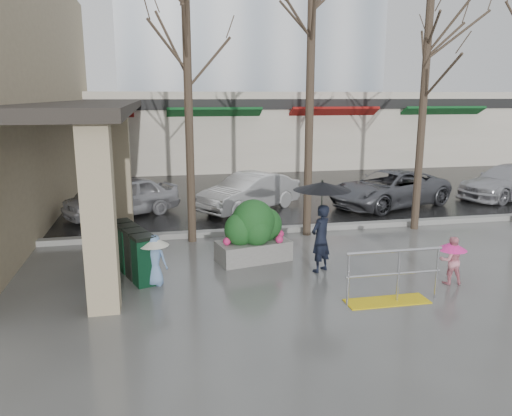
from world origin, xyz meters
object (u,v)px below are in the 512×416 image
object	(u,v)px
car_d	(508,182)
tree_west	(187,43)
tree_mideast	(427,56)
tree_midwest	(311,39)
planter	(254,231)
news_boxes	(132,251)
car_c	(389,189)
child_pink	(451,256)
car_a	(121,197)
car_b	(249,192)
woman	(321,213)
child_blue	(154,255)
handrail	(391,283)

from	to	relation	value
car_d	tree_west	bearing A→B (deg)	-91.95
tree_west	tree_mideast	bearing A→B (deg)	0.00
tree_midwest	planter	world-z (taller)	tree_midwest
tree_midwest	car_d	world-z (taller)	tree_midwest
news_boxes	car_c	distance (m)	10.06
child_pink	news_boxes	distance (m)	6.73
car_a	car_b	distance (m)	4.19
woman	planter	world-z (taller)	woman
child_pink	planter	world-z (taller)	planter
tree_mideast	car_d	xyz separation A→B (m)	(5.69, 3.37, -4.23)
child_pink	car_b	bearing A→B (deg)	-60.44
tree_midwest	child_pink	size ratio (longest dim) A/B	6.96
tree_mideast	car_a	bearing A→B (deg)	158.64
child_blue	handrail	bearing A→B (deg)	-178.93
tree_west	car_c	size ratio (longest dim) A/B	1.50
woman	car_d	size ratio (longest dim) A/B	0.47
child_blue	car_d	world-z (taller)	car_d
planter	car_a	bearing A→B (deg)	122.42
handrail	child_pink	world-z (taller)	handrail
news_boxes	car_a	distance (m)	5.65
child_pink	car_d	size ratio (longest dim) A/B	0.23
tree_midwest	tree_mideast	world-z (taller)	tree_midwest
child_blue	car_a	world-z (taller)	car_a
news_boxes	car_a	xyz separation A→B (m)	(-0.54, 5.62, 0.10)
woman	car_c	world-z (taller)	woman
child_blue	car_c	world-z (taller)	car_c
tree_midwest	car_b	bearing A→B (deg)	106.99
woman	child_pink	size ratio (longest dim) A/B	2.05
child_blue	child_pink	bearing A→B (deg)	-167.60
tree_midwest	child_blue	distance (m)	6.92
tree_midwest	car_c	bearing A→B (deg)	37.11
car_c	car_d	world-z (taller)	same
tree_west	car_d	bearing A→B (deg)	15.47
news_boxes	tree_midwest	bearing A→B (deg)	5.88
child_pink	car_d	xyz separation A→B (m)	(7.19, 7.54, 0.05)
tree_west	car_d	distance (m)	13.41
tree_midwest	planter	distance (m)	5.26
tree_midwest	tree_west	bearing A→B (deg)	-180.00
child_pink	car_c	distance (m)	7.44
handrail	car_c	size ratio (longest dim) A/B	0.42
car_c	tree_west	bearing A→B (deg)	-87.83
car_b	car_d	world-z (taller)	same
tree_mideast	car_a	world-z (taller)	tree_mideast
car_a	car_b	bearing A→B (deg)	62.97
woman	car_a	xyz separation A→B (m)	(-4.60, 6.24, -0.69)
handrail	woman	bearing A→B (deg)	111.97
tree_west	tree_mideast	distance (m)	6.50
woman	car_a	bearing A→B (deg)	-87.76
woman	car_b	distance (m)	6.29
tree_west	child_blue	size ratio (longest dim) A/B	6.32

